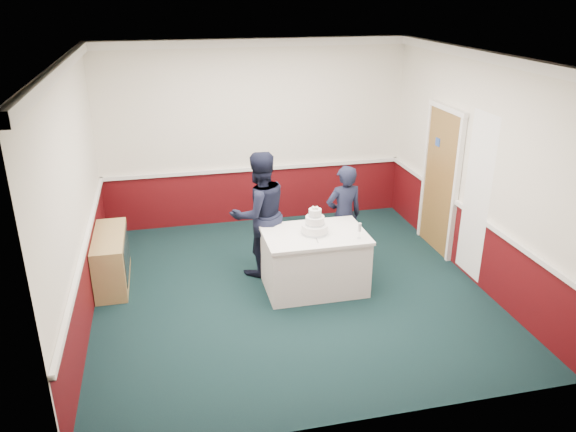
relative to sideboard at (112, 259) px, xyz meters
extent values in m
plane|color=#112A27|center=(2.28, -0.73, -0.35)|extent=(5.00, 5.00, 0.00)
cube|color=silver|center=(2.28, 1.74, 1.15)|extent=(5.00, 0.05, 3.00)
cube|color=silver|center=(-0.20, -0.73, 1.15)|extent=(0.05, 5.00, 3.00)
cube|color=silver|center=(4.75, -0.73, 1.15)|extent=(0.05, 5.00, 3.00)
cube|color=white|center=(2.28, -0.73, 2.62)|extent=(5.00, 5.00, 0.05)
cube|color=#4C0A0D|center=(2.28, 1.75, 0.10)|extent=(5.00, 0.02, 0.90)
cube|color=white|center=(2.28, 1.74, 0.57)|extent=(4.98, 0.05, 0.06)
cube|color=white|center=(2.28, 1.73, 2.58)|extent=(5.00, 0.08, 0.12)
cube|color=olive|center=(4.74, 0.07, 0.70)|extent=(0.05, 0.90, 2.10)
cube|color=#234799|center=(4.71, 0.22, 1.27)|extent=(0.01, 0.12, 0.12)
cube|color=white|center=(4.70, -0.98, 0.85)|extent=(0.02, 0.60, 2.20)
cube|color=tan|center=(0.00, 0.00, 0.00)|extent=(0.40, 1.20, 0.70)
cube|color=black|center=(0.20, 0.00, 0.05)|extent=(0.01, 1.00, 0.50)
cube|color=white|center=(2.60, -0.73, 0.03)|extent=(1.28, 0.88, 0.76)
cube|color=white|center=(2.60, -0.73, 0.42)|extent=(1.32, 0.92, 0.04)
cylinder|color=white|center=(2.60, -0.73, 0.50)|extent=(0.34, 0.34, 0.12)
cylinder|color=#B2B8BE|center=(2.60, -0.73, 0.45)|extent=(0.35, 0.35, 0.03)
cylinder|color=white|center=(2.60, -0.73, 0.61)|extent=(0.24, 0.24, 0.11)
cylinder|color=#B2B8BE|center=(2.60, -0.73, 0.57)|extent=(0.25, 0.25, 0.02)
cylinder|color=white|center=(2.60, -0.73, 0.72)|extent=(0.16, 0.16, 0.10)
cylinder|color=#B2B8BE|center=(2.60, -0.73, 0.68)|extent=(0.17, 0.17, 0.02)
sphere|color=#EDE5C9|center=(2.60, -0.73, 0.79)|extent=(0.03, 0.03, 0.03)
sphere|color=#EDE5C9|center=(2.63, -0.72, 0.79)|extent=(0.03, 0.03, 0.03)
sphere|color=#EDE5C9|center=(2.58, -0.71, 0.79)|extent=(0.03, 0.03, 0.03)
sphere|color=#EDE5C9|center=(2.62, -0.75, 0.79)|extent=(0.03, 0.03, 0.03)
sphere|color=#EDE5C9|center=(2.58, -0.74, 0.79)|extent=(0.03, 0.03, 0.03)
cube|color=silver|center=(2.57, -0.93, 0.44)|extent=(0.03, 0.22, 0.00)
cylinder|color=silver|center=(3.10, -1.01, 0.44)|extent=(0.05, 0.05, 0.01)
cylinder|color=silver|center=(3.10, -1.01, 0.49)|extent=(0.01, 0.01, 0.09)
cylinder|color=silver|center=(3.10, -1.01, 0.59)|extent=(0.04, 0.04, 0.11)
imported|color=black|center=(1.99, -0.13, 0.52)|extent=(1.00, 0.87, 1.74)
imported|color=black|center=(3.18, -0.16, 0.39)|extent=(0.58, 0.41, 1.48)
camera|label=1|loc=(0.79, -7.07, 3.37)|focal=35.00mm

